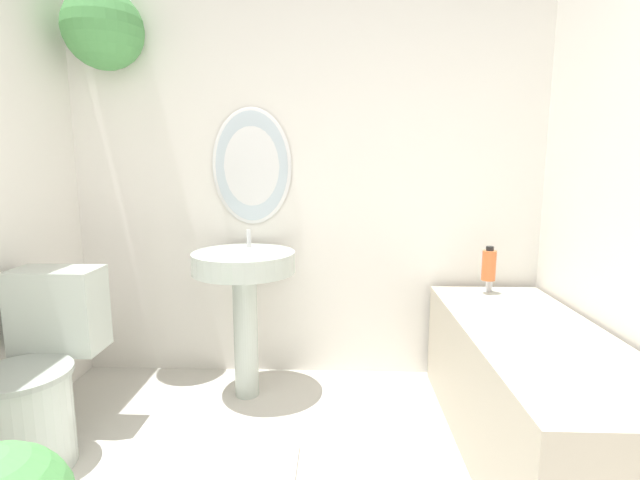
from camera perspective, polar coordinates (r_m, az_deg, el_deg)
name	(u,v)px	position (r m, az deg, el deg)	size (l,w,h in m)	color
wall_back	(275,157)	(2.79, -5.57, 10.14)	(2.89, 0.43, 2.40)	silver
toilet	(39,377)	(2.47, -31.33, -14.24)	(0.40, 0.59, 0.81)	#B2BCB2
pedestal_sink	(244,282)	(2.57, -9.29, -5.10)	(0.56, 0.56, 0.92)	#B2BCB2
bathtub	(533,391)	(2.35, 24.76, -16.56)	(0.62, 1.52, 0.65)	#B2A893
shampoo_bottle	(489,265)	(2.75, 20.08, -2.87)	(0.08, 0.08, 0.19)	#DB6633
bath_mat	(216,473)	(2.22, -12.72, -26.19)	(0.67, 0.40, 0.02)	silver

